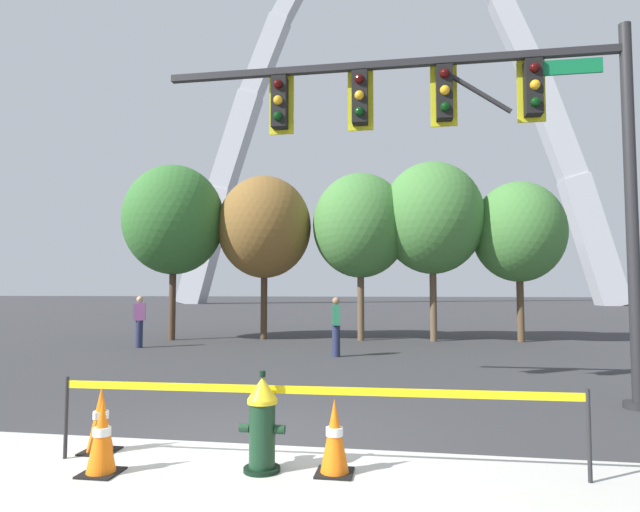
% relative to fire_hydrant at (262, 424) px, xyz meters
% --- Properties ---
extents(ground_plane, '(240.00, 240.00, 0.00)m').
position_rel_fire_hydrant_xyz_m(ground_plane, '(-0.49, 0.68, -0.47)').
color(ground_plane, '#333335').
extents(fire_hydrant, '(0.46, 0.48, 0.99)m').
position_rel_fire_hydrant_xyz_m(fire_hydrant, '(0.00, 0.00, 0.00)').
color(fire_hydrant, black).
rests_on(fire_hydrant, ground).
extents(caution_tape_barrier, '(5.31, 0.19, 0.87)m').
position_rel_fire_hydrant_xyz_m(caution_tape_barrier, '(0.46, 0.11, 0.14)').
color(caution_tape_barrier, '#232326').
rests_on(caution_tape_barrier, ground).
extents(traffic_cone_by_hydrant, '(0.36, 0.36, 0.73)m').
position_rel_fire_hydrant_xyz_m(traffic_cone_by_hydrant, '(-1.53, -0.33, -0.11)').
color(traffic_cone_by_hydrant, black).
rests_on(traffic_cone_by_hydrant, ground).
extents(traffic_cone_mid_sidewalk, '(0.36, 0.36, 0.73)m').
position_rel_fire_hydrant_xyz_m(traffic_cone_mid_sidewalk, '(0.72, 0.04, -0.11)').
color(traffic_cone_mid_sidewalk, black).
rests_on(traffic_cone_mid_sidewalk, ground).
extents(traffic_cone_curb_edge, '(0.36, 0.36, 0.73)m').
position_rel_fire_hydrant_xyz_m(traffic_cone_curb_edge, '(-1.93, 0.29, -0.11)').
color(traffic_cone_curb_edge, black).
rests_on(traffic_cone_curb_edge, ground).
extents(traffic_signal_gantry, '(7.82, 0.44, 6.00)m').
position_rel_fire_hydrant_xyz_m(traffic_signal_gantry, '(2.51, 3.56, 3.94)').
color(traffic_signal_gantry, '#232326').
rests_on(traffic_signal_gantry, ground).
extents(monument_arch, '(51.86, 2.91, 51.01)m').
position_rel_fire_hydrant_xyz_m(monument_arch, '(-0.49, 56.78, 21.72)').
color(monument_arch, '#B2B5BC').
rests_on(monument_arch, ground).
extents(tree_far_left, '(3.59, 3.59, 6.28)m').
position_rel_fire_hydrant_xyz_m(tree_far_left, '(-6.80, 12.50, 3.83)').
color(tree_far_left, '#473323').
rests_on(tree_far_left, ground).
extents(tree_left_mid, '(3.40, 3.40, 5.95)m').
position_rel_fire_hydrant_xyz_m(tree_left_mid, '(-3.64, 13.31, 3.60)').
color(tree_left_mid, '#473323').
rests_on(tree_left_mid, ground).
extents(tree_center_left, '(3.40, 3.40, 5.96)m').
position_rel_fire_hydrant_xyz_m(tree_center_left, '(-0.14, 13.44, 3.61)').
color(tree_center_left, brown).
rests_on(tree_center_left, ground).
extents(tree_center_right, '(3.59, 3.59, 6.28)m').
position_rel_fire_hydrant_xyz_m(tree_center_right, '(2.38, 13.51, 3.83)').
color(tree_center_right, brown).
rests_on(tree_center_right, ground).
extents(tree_right_mid, '(3.16, 3.16, 5.53)m').
position_rel_fire_hydrant_xyz_m(tree_right_mid, '(5.33, 13.76, 3.32)').
color(tree_right_mid, brown).
rests_on(tree_right_mid, ground).
extents(pedestrian_walking_left, '(0.25, 0.37, 1.59)m').
position_rel_fire_hydrant_xyz_m(pedestrian_walking_left, '(-0.42, 8.87, 0.35)').
color(pedestrian_walking_left, '#232847').
rests_on(pedestrian_walking_left, ground).
extents(pedestrian_standing_center, '(0.39, 0.32, 1.59)m').
position_rel_fire_hydrant_xyz_m(pedestrian_standing_center, '(-6.72, 10.04, 0.35)').
color(pedestrian_standing_center, '#232847').
rests_on(pedestrian_standing_center, ground).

